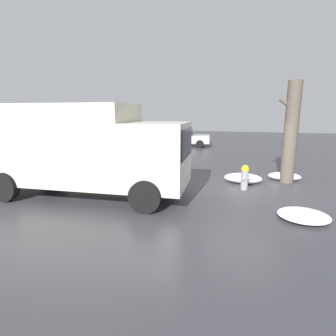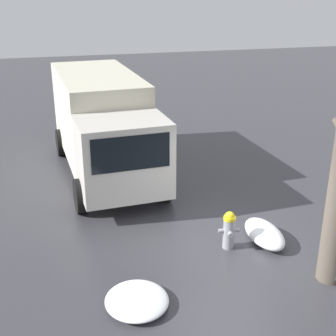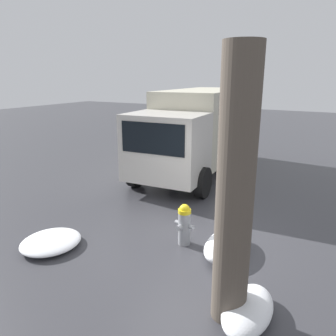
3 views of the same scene
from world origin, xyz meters
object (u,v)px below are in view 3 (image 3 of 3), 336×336
object	(u,v)px
fire_hydrant	(184,224)
delivery_truck	(198,128)
tree_trunk	(235,192)
pedestrian	(173,161)

from	to	relation	value
fire_hydrant	delivery_truck	size ratio (longest dim) A/B	0.13
delivery_truck	fire_hydrant	bearing A→B (deg)	107.93
delivery_truck	tree_trunk	bearing A→B (deg)	114.16
fire_hydrant	tree_trunk	distance (m)	2.65
tree_trunk	pedestrian	size ratio (longest dim) A/B	2.44
pedestrian	tree_trunk	bearing A→B (deg)	-88.95
fire_hydrant	tree_trunk	world-z (taller)	tree_trunk
fire_hydrant	pedestrian	world-z (taller)	pedestrian
fire_hydrant	delivery_truck	distance (m)	5.70
delivery_truck	pedestrian	distance (m)	2.21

